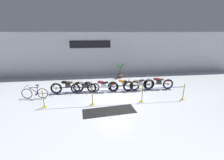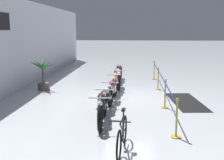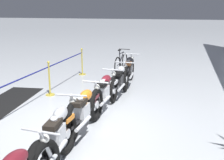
{
  "view_description": "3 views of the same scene",
  "coord_description": "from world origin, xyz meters",
  "px_view_note": "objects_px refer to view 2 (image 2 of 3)",
  "views": [
    {
      "loc": [
        -1.39,
        -9.74,
        4.23
      ],
      "look_at": [
        -0.12,
        0.43,
        0.91
      ],
      "focal_mm": 24.0,
      "sensor_mm": 36.0,
      "label": 1
    },
    {
      "loc": [
        -11.41,
        -0.33,
        2.78
      ],
      "look_at": [
        -0.77,
        0.53,
        0.85
      ],
      "focal_mm": 45.0,
      "sensor_mm": 36.0,
      "label": 2
    },
    {
      "loc": [
        5.89,
        2.44,
        2.59
      ],
      "look_at": [
        -1.12,
        0.62,
        0.71
      ],
      "focal_mm": 45.0,
      "sensor_mm": 36.0,
      "label": 3
    }
  ],
  "objects_px": {
    "motorcycle_maroon_5": "(118,73)",
    "floor_banner": "(186,102)",
    "potted_palm_left_of_row": "(43,75)",
    "stanchion_mid_left": "(165,98)",
    "motorcycle_black_0": "(101,107)",
    "stanchion_far_left": "(165,87)",
    "motorcycle_silver_1": "(107,98)",
    "stanchion_mid_right": "(158,82)",
    "stanchion_far_right": "(154,73)",
    "motorcycle_maroon_2": "(113,90)",
    "motorcycle_silver_4": "(118,77)",
    "bicycle": "(122,136)",
    "motorcycle_orange_3": "(116,82)"
  },
  "relations": [
    {
      "from": "stanchion_far_left",
      "to": "stanchion_far_right",
      "type": "xyz_separation_m",
      "value": [
        5.68,
        -0.0,
        -0.36
      ]
    },
    {
      "from": "motorcycle_black_0",
      "to": "stanchion_mid_left",
      "type": "relative_size",
      "value": 2.22
    },
    {
      "from": "motorcycle_maroon_5",
      "to": "stanchion_mid_left",
      "type": "distance_m",
      "value": 5.37
    },
    {
      "from": "bicycle",
      "to": "stanchion_far_left",
      "type": "distance_m",
      "value": 4.19
    },
    {
      "from": "potted_palm_left_of_row",
      "to": "stanchion_mid_left",
      "type": "relative_size",
      "value": 1.44
    },
    {
      "from": "motorcycle_maroon_5",
      "to": "stanchion_mid_right",
      "type": "xyz_separation_m",
      "value": [
        -1.9,
        -1.97,
        -0.13
      ]
    },
    {
      "from": "motorcycle_silver_4",
      "to": "stanchion_mid_left",
      "type": "height_order",
      "value": "stanchion_mid_left"
    },
    {
      "from": "motorcycle_silver_4",
      "to": "motorcycle_maroon_5",
      "type": "height_order",
      "value": "motorcycle_silver_4"
    },
    {
      "from": "motorcycle_maroon_5",
      "to": "potted_palm_left_of_row",
      "type": "distance_m",
      "value": 4.1
    },
    {
      "from": "motorcycle_silver_1",
      "to": "floor_banner",
      "type": "distance_m",
      "value": 3.33
    },
    {
      "from": "floor_banner",
      "to": "motorcycle_maroon_5",
      "type": "bearing_deg",
      "value": 29.58
    },
    {
      "from": "motorcycle_maroon_5",
      "to": "floor_banner",
      "type": "distance_m",
      "value": 5.03
    },
    {
      "from": "bicycle",
      "to": "stanchion_far_left",
      "type": "height_order",
      "value": "stanchion_far_left"
    },
    {
      "from": "motorcycle_silver_4",
      "to": "floor_banner",
      "type": "height_order",
      "value": "motorcycle_silver_4"
    },
    {
      "from": "motorcycle_black_0",
      "to": "stanchion_far_left",
      "type": "relative_size",
      "value": 0.27
    },
    {
      "from": "motorcycle_silver_1",
      "to": "potted_palm_left_of_row",
      "type": "height_order",
      "value": "potted_palm_left_of_row"
    },
    {
      "from": "stanchion_far_left",
      "to": "stanchion_mid_right",
      "type": "height_order",
      "value": "same"
    },
    {
      "from": "motorcycle_black_0",
      "to": "stanchion_mid_right",
      "type": "distance_m",
      "value": 5.31
    },
    {
      "from": "motorcycle_black_0",
      "to": "motorcycle_silver_1",
      "type": "height_order",
      "value": "motorcycle_black_0"
    },
    {
      "from": "potted_palm_left_of_row",
      "to": "stanchion_mid_left",
      "type": "distance_m",
      "value": 5.95
    },
    {
      "from": "motorcycle_silver_4",
      "to": "bicycle",
      "type": "bearing_deg",
      "value": -175.79
    },
    {
      "from": "stanchion_mid_right",
      "to": "floor_banner",
      "type": "bearing_deg",
      "value": -157.07
    },
    {
      "from": "bicycle",
      "to": "floor_banner",
      "type": "relative_size",
      "value": 0.58
    },
    {
      "from": "stanchion_mid_right",
      "to": "motorcycle_maroon_5",
      "type": "bearing_deg",
      "value": 46.06
    },
    {
      "from": "stanchion_mid_right",
      "to": "stanchion_far_right",
      "type": "distance_m",
      "value": 2.77
    },
    {
      "from": "motorcycle_black_0",
      "to": "stanchion_mid_right",
      "type": "relative_size",
      "value": 2.22
    },
    {
      "from": "stanchion_mid_left",
      "to": "floor_banner",
      "type": "distance_m",
      "value": 1.35
    },
    {
      "from": "bicycle",
      "to": "potted_palm_left_of_row",
      "type": "xyz_separation_m",
      "value": [
        6.4,
        3.95,
        0.33
      ]
    },
    {
      "from": "motorcycle_orange_3",
      "to": "motorcycle_maroon_2",
      "type": "bearing_deg",
      "value": 179.7
    },
    {
      "from": "potted_palm_left_of_row",
      "to": "stanchion_far_right",
      "type": "height_order",
      "value": "potted_palm_left_of_row"
    },
    {
      "from": "motorcycle_orange_3",
      "to": "floor_banner",
      "type": "bearing_deg",
      "value": -116.05
    },
    {
      "from": "motorcycle_black_0",
      "to": "stanchion_mid_right",
      "type": "bearing_deg",
      "value": -23.07
    },
    {
      "from": "motorcycle_silver_1",
      "to": "stanchion_far_right",
      "type": "height_order",
      "value": "stanchion_far_right"
    },
    {
      "from": "motorcycle_silver_4",
      "to": "bicycle",
      "type": "relative_size",
      "value": 1.46
    },
    {
      "from": "bicycle",
      "to": "stanchion_mid_right",
      "type": "distance_m",
      "value": 7.0
    },
    {
      "from": "motorcycle_silver_4",
      "to": "stanchion_mid_left",
      "type": "relative_size",
      "value": 2.37
    },
    {
      "from": "potted_palm_left_of_row",
      "to": "stanchion_far_left",
      "type": "bearing_deg",
      "value": -114.71
    },
    {
      "from": "stanchion_mid_right",
      "to": "motorcycle_silver_4",
      "type": "bearing_deg",
      "value": 79.02
    },
    {
      "from": "stanchion_far_left",
      "to": "stanchion_mid_left",
      "type": "relative_size",
      "value": 8.29
    },
    {
      "from": "motorcycle_maroon_2",
      "to": "stanchion_far_right",
      "type": "height_order",
      "value": "stanchion_far_right"
    },
    {
      "from": "stanchion_mid_left",
      "to": "floor_banner",
      "type": "relative_size",
      "value": 0.36
    },
    {
      "from": "motorcycle_maroon_2",
      "to": "stanchion_mid_right",
      "type": "xyz_separation_m",
      "value": [
        2.33,
        -1.94,
        -0.09
      ]
    },
    {
      "from": "motorcycle_silver_4",
      "to": "motorcycle_maroon_5",
      "type": "bearing_deg",
      "value": 2.82
    },
    {
      "from": "stanchion_far_left",
      "to": "motorcycle_silver_1",
      "type": "bearing_deg",
      "value": 109.14
    },
    {
      "from": "stanchion_far_right",
      "to": "floor_banner",
      "type": "bearing_deg",
      "value": -169.44
    },
    {
      "from": "motorcycle_black_0",
      "to": "stanchion_far_left",
      "type": "bearing_deg",
      "value": -46.55
    },
    {
      "from": "motorcycle_maroon_5",
      "to": "stanchion_far_right",
      "type": "height_order",
      "value": "stanchion_far_right"
    },
    {
      "from": "motorcycle_maroon_2",
      "to": "motorcycle_silver_4",
      "type": "height_order",
      "value": "motorcycle_silver_4"
    },
    {
      "from": "motorcycle_silver_1",
      "to": "stanchion_mid_right",
      "type": "bearing_deg",
      "value": -29.48
    },
    {
      "from": "motorcycle_silver_1",
      "to": "floor_banner",
      "type": "relative_size",
      "value": 0.71
    }
  ]
}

